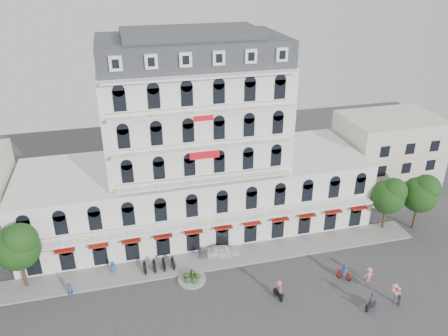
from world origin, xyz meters
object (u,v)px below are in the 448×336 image
parked_car (223,251)px  rider_northeast (372,301)px  balloon_vendor (398,295)px  rider_east (345,272)px  rider_center (279,289)px

parked_car → rider_northeast: size_ratio=1.83×
rider_northeast → balloon_vendor: (2.96, -0.09, 0.20)m
rider_east → balloon_vendor: balloon_vendor is taller
rider_east → rider_northeast: rider_northeast is taller
rider_northeast → parked_car: bearing=-68.7°
rider_northeast → balloon_vendor: balloon_vendor is taller
parked_car → rider_center: rider_center is taller
parked_car → rider_east: rider_east is taller
balloon_vendor → rider_east: bearing=123.2°
rider_center → balloon_vendor: 12.38m
rider_northeast → rider_center: rider_center is taller
rider_northeast → balloon_vendor: bearing=154.4°
rider_east → balloon_vendor: size_ratio=0.86×
balloon_vendor → parked_car: bearing=140.8°
rider_center → balloon_vendor: bearing=58.6°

